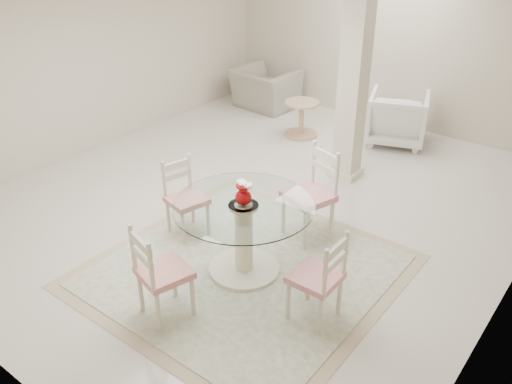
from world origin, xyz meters
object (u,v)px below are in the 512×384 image
Objects in this scene: dining_chair_west at (183,192)px; column at (354,81)px; dining_table at (244,238)px; armchair_white at (397,118)px; dining_chair_south at (157,268)px; red_vase at (243,194)px; recliner_taupe at (265,89)px; dining_chair_east at (322,273)px; side_table at (301,120)px; dining_chair_north at (314,187)px.

column is at bearing -3.01° from dining_chair_west.
armchair_white is (-0.21, 4.06, -0.01)m from dining_table.
dining_chair_south is (-0.18, -1.00, 0.15)m from dining_table.
red_vase is 0.23× the size of dining_chair_south.
dining_chair_south reaches higher than recliner_taupe.
armchair_white is (-1.21, 4.21, -0.14)m from dining_chair_east.
dining_chair_east reaches higher than recliner_taupe.
dining_chair_west is at bearing 118.18° from recliner_taupe.
dining_chair_east is 4.35m from side_table.
dining_table is 1.31× the size of dining_chair_south.
side_table is (-1.52, 3.37, -0.14)m from dining_table.
armchair_white is 1.49m from side_table.
side_table is at bearing -56.93° from dining_chair_south.
recliner_taupe is (-2.61, 5.09, -0.21)m from dining_chair_south.
dining_table is 2.44× the size of side_table.
recliner_taupe is (-1.79, 3.92, -0.17)m from dining_chair_west.
column is 2.55× the size of dining_chair_south.
dining_table reaches higher than recliner_taupe.
dining_table is 3.70m from side_table.
dining_chair_west is at bearing -127.14° from dining_chair_north.
red_vase is 4.98m from recliner_taupe.
dining_chair_south is 5.06m from armchair_white.
armchair_white is at bearing -73.68° from dining_chair_south.
red_vase reaches higher than dining_chair_east.
side_table is (-1.31, -0.69, -0.14)m from armchair_white.
red_vase reaches higher than side_table.
column is 3.12m from recliner_taupe.
armchair_white is (-0.39, 3.05, -0.21)m from dining_chair_north.
column is 2.61m from red_vase.
dining_chair_south is at bearing -82.51° from dining_chair_north.
dining_chair_east is 1.45m from dining_chair_south.
dining_chair_west is at bearing 170.28° from red_vase.
red_vase is at bearing 72.88° from armchair_white.
column is 2.74m from dining_table.
dining_chair_west is at bearing -39.09° from dining_chair_south.
dining_chair_north reaches higher than side_table.
dining_chair_south is (0.82, -1.18, 0.04)m from dining_chair_west.
dining_chair_south is (-1.18, -0.84, 0.02)m from dining_chair_east.
recliner_taupe is at bearing -138.38° from dining_chair_east.
red_vase is 1.08m from dining_chair_east.
column reaches higher than armchair_white.
dining_chair_east is (1.00, -0.16, 0.13)m from dining_table.
column reaches higher than dining_chair_west.
column is 3.10m from dining_chair_east.
recliner_taupe is at bearing -20.81° from armchair_white.
armchair_white is at bearing 114.85° from dining_chair_north.
red_vase is 0.23× the size of recliner_taupe.
side_table is at bearing 114.31° from dining_table.
armchair_white is at bearing 92.93° from dining_table.
dining_chair_north reaches higher than dining_chair_west.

